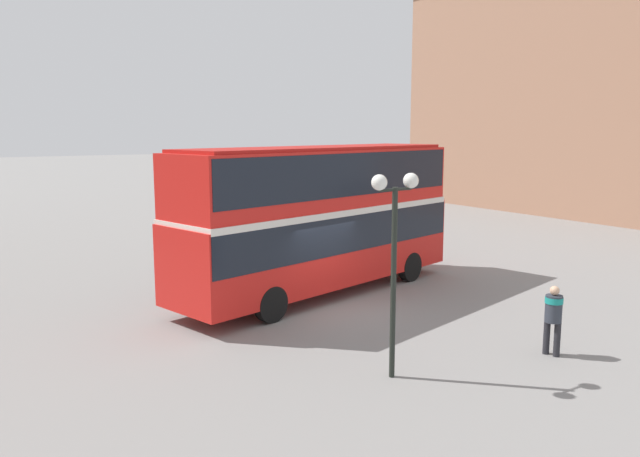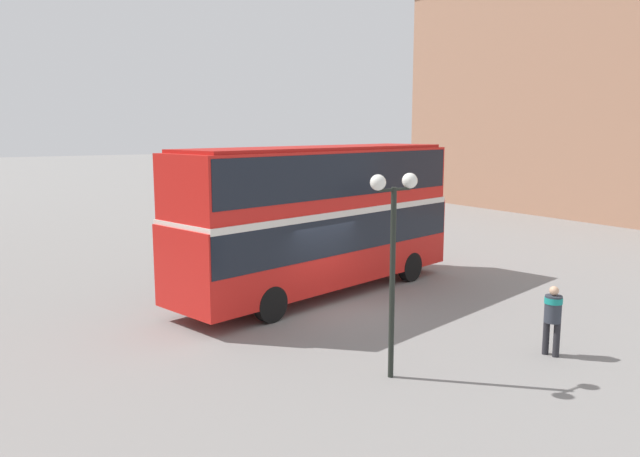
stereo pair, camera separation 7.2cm
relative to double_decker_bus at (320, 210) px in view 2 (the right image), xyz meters
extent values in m
plane|color=gray|center=(-0.76, -1.81, -2.73)|extent=(240.00, 240.00, 0.00)
cube|color=red|center=(0.00, 0.00, -1.15)|extent=(10.93, 5.00, 2.30)
cube|color=red|center=(0.00, 0.00, 0.97)|extent=(10.76, 4.89, 1.93)
cube|color=black|center=(0.00, 0.00, -0.62)|extent=(10.84, 5.00, 1.13)
cube|color=black|center=(0.00, 0.00, 1.20)|extent=(10.61, 4.88, 1.31)
cube|color=silver|center=(0.00, 0.00, 0.03)|extent=(10.84, 5.00, 0.20)
cube|color=#B11A15|center=(0.00, 0.00, 1.98)|extent=(10.25, 4.60, 0.10)
cylinder|color=black|center=(3.03, 1.92, -2.22)|extent=(1.07, 0.53, 1.03)
cylinder|color=black|center=(3.57, -0.31, -2.22)|extent=(1.07, 0.53, 1.03)
cylinder|color=black|center=(-3.37, 0.36, -2.22)|extent=(1.07, 0.53, 1.03)
cylinder|color=black|center=(-2.83, -1.87, -2.22)|extent=(1.07, 0.53, 1.03)
cylinder|color=#232328|center=(1.56, -7.86, -2.33)|extent=(0.15, 0.15, 0.81)
cylinder|color=#232328|center=(1.50, -7.61, -2.33)|extent=(0.15, 0.15, 0.81)
cylinder|color=#2D333D|center=(1.53, -7.74, -1.60)|extent=(0.47, 0.47, 0.64)
cylinder|color=teal|center=(1.53, -7.74, -1.39)|extent=(0.50, 0.50, 0.14)
sphere|color=#D8A884|center=(1.53, -7.74, -1.16)|extent=(0.22, 0.22, 0.22)
cube|color=slate|center=(5.48, 8.36, -2.04)|extent=(4.72, 2.00, 0.81)
cube|color=black|center=(5.30, 8.35, -1.35)|extent=(2.49, 1.71, 0.57)
cylinder|color=black|center=(6.87, 9.23, -2.40)|extent=(0.68, 0.26, 0.67)
cylinder|color=black|center=(6.96, 7.65, -2.40)|extent=(0.68, 0.26, 0.67)
cylinder|color=black|center=(4.01, 9.07, -2.40)|extent=(0.68, 0.26, 0.67)
cylinder|color=black|center=(4.09, 7.49, -2.40)|extent=(0.68, 0.26, 0.67)
cylinder|color=black|center=(-2.48, -6.71, -0.67)|extent=(0.12, 0.12, 4.12)
cylinder|color=black|center=(-2.48, -6.71, 1.34)|extent=(0.84, 0.06, 0.06)
sphere|color=white|center=(-2.90, -6.71, 1.50)|extent=(0.33, 0.33, 0.33)
sphere|color=white|center=(-2.06, -6.71, 1.50)|extent=(0.33, 0.33, 0.33)
camera|label=1|loc=(-10.75, -16.64, 2.56)|focal=35.00mm
camera|label=2|loc=(-10.69, -16.68, 2.56)|focal=35.00mm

